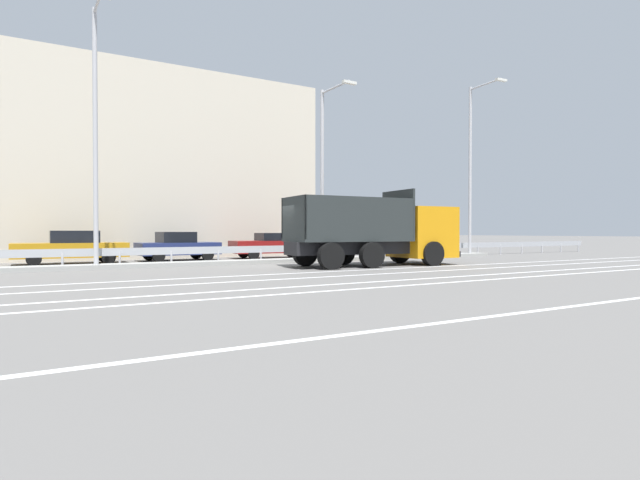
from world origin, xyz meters
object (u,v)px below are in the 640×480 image
(median_road_sign, at_px, (371,238))
(church_tower, at_px, (175,182))
(street_lamp_1, at_px, (96,126))
(street_lamp_3, at_px, (472,162))
(parked_car_4, at_px, (273,245))
(parked_car_3, at_px, (178,246))
(street_lamp_2, at_px, (325,165))
(dump_truck, at_px, (392,236))
(parked_car_2, at_px, (72,247))

(median_road_sign, distance_m, church_tower, 27.10)
(street_lamp_1, distance_m, church_tower, 28.35)
(street_lamp_3, distance_m, church_tower, 28.67)
(street_lamp_3, height_order, parked_car_4, street_lamp_3)
(street_lamp_3, distance_m, parked_car_3, 17.52)
(parked_car_4, bearing_deg, church_tower, 2.83)
(street_lamp_2, bearing_deg, church_tower, 91.04)
(dump_truck, xyz_separation_m, parked_car_3, (-7.20, 8.16, -0.56))
(street_lamp_2, distance_m, street_lamp_3, 10.28)
(street_lamp_3, bearing_deg, church_tower, 111.98)
(dump_truck, relative_size, median_road_sign, 3.64)
(dump_truck, height_order, street_lamp_3, street_lamp_3)
(street_lamp_2, xyz_separation_m, parked_car_3, (-6.01, 4.37, -4.00))
(street_lamp_2, height_order, church_tower, church_tower)
(street_lamp_1, relative_size, parked_car_4, 2.14)
(street_lamp_2, bearing_deg, parked_car_4, 101.33)
(street_lamp_2, height_order, parked_car_3, street_lamp_2)
(median_road_sign, bearing_deg, street_lamp_3, -1.29)
(street_lamp_2, distance_m, parked_car_2, 12.25)
(street_lamp_3, bearing_deg, dump_truck, -157.22)
(street_lamp_1, bearing_deg, parked_car_4, 23.63)
(street_lamp_1, xyz_separation_m, street_lamp_3, (20.50, 0.03, 0.08))
(parked_car_2, bearing_deg, street_lamp_1, -171.88)
(street_lamp_3, distance_m, parked_car_4, 12.76)
(street_lamp_2, distance_m, parked_car_4, 5.80)
(street_lamp_3, bearing_deg, street_lamp_2, -179.91)
(street_lamp_3, relative_size, parked_car_4, 2.14)
(parked_car_3, distance_m, parked_car_4, 5.20)
(median_road_sign, height_order, church_tower, church_tower)
(parked_car_2, xyz_separation_m, parked_car_4, (10.01, 0.01, -0.03))
(median_road_sign, bearing_deg, street_lamp_1, -179.16)
(dump_truck, distance_m, parked_car_2, 14.39)
(street_lamp_2, bearing_deg, dump_truck, -72.68)
(street_lamp_2, relative_size, church_tower, 0.62)
(dump_truck, relative_size, street_lamp_1, 0.77)
(street_lamp_1, distance_m, parked_car_4, 11.35)
(street_lamp_1, xyz_separation_m, parked_car_2, (-0.57, 4.12, -4.74))
(parked_car_3, xyz_separation_m, parked_car_4, (5.19, -0.26, -0.01))
(dump_truck, xyz_separation_m, parked_car_2, (-12.02, 7.90, -0.53))
(parked_car_2, height_order, parked_car_4, parked_car_2)
(parked_car_2, xyz_separation_m, church_tower, (10.35, 22.49, 5.41))
(street_lamp_1, relative_size, church_tower, 0.75)
(parked_car_2, bearing_deg, parked_car_3, -86.63)
(street_lamp_1, height_order, church_tower, church_tower)
(street_lamp_1, height_order, street_lamp_3, street_lamp_3)
(parked_car_2, bearing_deg, dump_truck, -123.10)
(street_lamp_2, relative_size, parked_car_4, 1.79)
(dump_truck, xyz_separation_m, street_lamp_3, (9.06, 3.81, 4.29))
(dump_truck, distance_m, street_lamp_1, 12.77)
(median_road_sign, relative_size, church_tower, 0.16)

